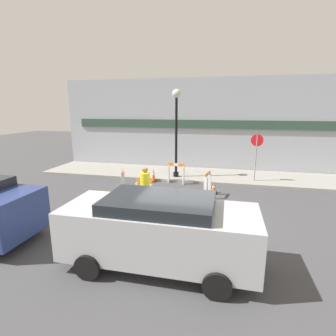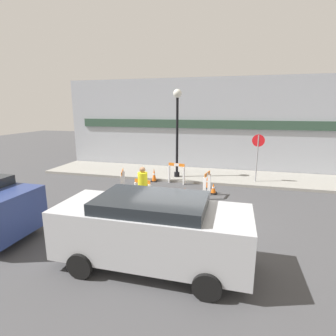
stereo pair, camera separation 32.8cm
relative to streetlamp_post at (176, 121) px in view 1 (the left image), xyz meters
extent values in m
plane|color=#424244|center=(1.21, -5.20, -3.08)|extent=(60.00, 60.00, 0.00)
cube|color=gray|center=(1.21, 0.90, -3.02)|extent=(18.00, 3.20, 0.13)
cube|color=#A3A8B2|center=(1.21, 2.58, -0.33)|extent=(18.00, 0.12, 5.50)
cube|color=#2D4738|center=(1.21, 2.47, -0.28)|extent=(16.20, 0.10, 0.50)
cylinder|color=black|center=(0.00, 0.00, -2.83)|extent=(0.29, 0.29, 0.24)
cylinder|color=black|center=(0.00, 0.00, -0.88)|extent=(0.13, 0.13, 4.16)
sphere|color=silver|center=(0.00, 0.00, 1.38)|extent=(0.44, 0.44, 0.44)
cylinder|color=gray|center=(4.05, 0.07, -1.79)|extent=(0.06, 0.06, 2.33)
cylinder|color=red|center=(4.05, 0.07, -0.89)|extent=(0.59, 0.15, 0.60)
cube|color=white|center=(-2.06, -2.36, -2.66)|extent=(0.14, 0.10, 0.84)
cube|color=white|center=(-1.78, -3.15, -2.66)|extent=(0.14, 0.10, 0.84)
cube|color=orange|center=(-1.92, -2.76, -2.17)|extent=(0.32, 0.85, 0.15)
cube|color=white|center=(-1.92, -2.76, -2.17)|extent=(0.12, 0.26, 0.14)
cube|color=white|center=(-0.74, -4.13, -2.63)|extent=(0.09, 0.14, 0.91)
cube|color=white|center=(-0.11, -4.28, -2.63)|extent=(0.09, 0.14, 0.91)
cube|color=orange|center=(-0.43, -4.20, -2.10)|extent=(0.69, 0.19, 0.15)
cube|color=white|center=(-0.43, -4.20, -2.10)|extent=(0.21, 0.08, 0.14)
cube|color=white|center=(1.83, -2.92, -2.61)|extent=(0.14, 0.08, 0.96)
cube|color=white|center=(1.96, -2.29, -2.61)|extent=(0.14, 0.08, 0.96)
cube|color=orange|center=(1.89, -2.61, -2.05)|extent=(0.16, 0.70, 0.15)
cube|color=white|center=(1.89, -2.61, -2.05)|extent=(0.07, 0.21, 0.13)
cube|color=white|center=(0.57, -0.93, -2.64)|extent=(0.09, 0.14, 0.90)
cube|color=white|center=(-0.23, -0.77, -2.64)|extent=(0.09, 0.14, 0.90)
cube|color=orange|center=(0.17, -0.85, -2.11)|extent=(0.86, 0.20, 0.15)
cube|color=white|center=(0.17, -0.85, -2.11)|extent=(0.26, 0.08, 0.14)
cube|color=black|center=(-1.03, -0.80, -3.06)|extent=(0.30, 0.30, 0.04)
cone|color=orange|center=(-1.03, -0.80, -2.72)|extent=(0.22, 0.22, 0.65)
cylinder|color=white|center=(-1.03, -0.80, -2.69)|extent=(0.13, 0.13, 0.09)
cube|color=black|center=(-1.04, -3.86, -3.06)|extent=(0.30, 0.30, 0.04)
cone|color=orange|center=(-1.04, -3.86, -2.83)|extent=(0.22, 0.23, 0.43)
cylinder|color=white|center=(-1.04, -3.86, -2.81)|extent=(0.13, 0.13, 0.06)
cube|color=black|center=(1.09, -3.33, -3.06)|extent=(0.30, 0.30, 0.04)
cone|color=orange|center=(1.09, -3.33, -2.77)|extent=(0.22, 0.23, 0.55)
cylinder|color=white|center=(1.09, -3.33, -2.74)|extent=(0.13, 0.13, 0.08)
cube|color=black|center=(2.13, -2.00, -3.06)|extent=(0.30, 0.30, 0.04)
cone|color=orange|center=(2.13, -2.00, -2.83)|extent=(0.23, 0.22, 0.43)
cylinder|color=white|center=(2.13, -2.00, -2.81)|extent=(0.13, 0.13, 0.06)
cube|color=black|center=(1.78, -1.26, -3.06)|extent=(0.30, 0.30, 0.04)
cone|color=orange|center=(1.78, -1.26, -2.78)|extent=(0.23, 0.22, 0.53)
cylinder|color=white|center=(1.78, -1.26, -2.75)|extent=(0.13, 0.13, 0.07)
cube|color=black|center=(1.61, -3.21, -3.06)|extent=(0.30, 0.30, 0.04)
cone|color=orange|center=(1.61, -3.21, -2.82)|extent=(0.23, 0.22, 0.45)
cylinder|color=white|center=(1.61, -3.21, -2.80)|extent=(0.13, 0.13, 0.06)
cylinder|color=#33333D|center=(-0.08, -5.13, -2.65)|extent=(0.25, 0.25, 0.86)
cylinder|color=yellow|center=(-0.08, -5.13, -1.86)|extent=(0.34, 0.34, 0.72)
sphere|color=#8E6647|center=(-0.08, -5.13, -1.40)|extent=(0.21, 0.21, 0.20)
cylinder|color=black|center=(-3.31, -7.02, -2.78)|extent=(0.60, 0.18, 0.60)
cube|color=#B7BABF|center=(1.16, -7.92, -2.20)|extent=(4.57, 1.76, 1.18)
cube|color=#1E2328|center=(1.16, -7.92, -1.61)|extent=(2.51, 1.62, 0.53)
cylinder|color=black|center=(2.58, -7.04, -2.78)|extent=(0.60, 0.18, 0.60)
cylinder|color=black|center=(2.58, -8.80, -2.78)|extent=(0.60, 0.18, 0.60)
cylinder|color=black|center=(-0.25, -7.04, -2.78)|extent=(0.60, 0.18, 0.60)
cylinder|color=black|center=(-0.25, -8.80, -2.78)|extent=(0.60, 0.18, 0.60)
camera|label=1|loc=(2.65, -13.45, 0.67)|focal=28.00mm
camera|label=2|loc=(2.97, -13.38, 0.67)|focal=28.00mm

